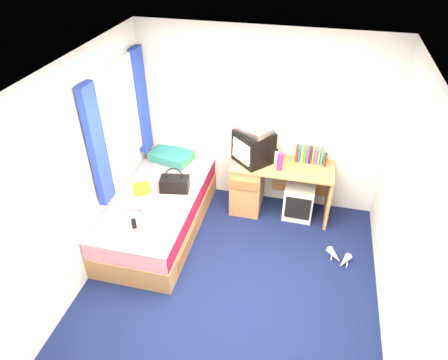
% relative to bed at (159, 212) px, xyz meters
% --- Properties ---
extents(ground, '(3.40, 3.40, 0.00)m').
position_rel_bed_xyz_m(ground, '(1.10, -0.70, -0.27)').
color(ground, '#0C1438').
rests_on(ground, ground).
extents(room_shell, '(3.40, 3.40, 3.40)m').
position_rel_bed_xyz_m(room_shell, '(1.10, -0.70, 1.18)').
color(room_shell, white).
rests_on(room_shell, ground).
extents(bed, '(1.01, 2.00, 0.54)m').
position_rel_bed_xyz_m(bed, '(0.00, 0.00, 0.00)').
color(bed, '#B7814C').
rests_on(bed, ground).
extents(pillow, '(0.63, 0.48, 0.12)m').
position_rel_bed_xyz_m(pillow, '(-0.10, 0.82, 0.33)').
color(pillow, '#175496').
rests_on(pillow, bed).
extents(desk, '(1.30, 0.55, 0.75)m').
position_rel_bed_xyz_m(desk, '(1.19, 0.74, 0.14)').
color(desk, '#B7814C').
rests_on(desk, ground).
extents(storage_cube, '(0.39, 0.39, 0.48)m').
position_rel_bed_xyz_m(storage_cube, '(1.72, 0.70, -0.03)').
color(storage_cube, silver).
rests_on(storage_cube, ground).
extents(crt_tv, '(0.58, 0.58, 0.42)m').
position_rel_bed_xyz_m(crt_tv, '(1.07, 0.74, 0.69)').
color(crt_tv, black).
rests_on(crt_tv, desk).
extents(vcr, '(0.49, 0.46, 0.08)m').
position_rel_bed_xyz_m(vcr, '(1.07, 0.74, 0.94)').
color(vcr, '#B4B4B6').
rests_on(vcr, crt_tv).
extents(book_row, '(0.34, 0.13, 0.20)m').
position_rel_bed_xyz_m(book_row, '(1.77, 0.90, 0.58)').
color(book_row, maroon).
rests_on(book_row, desk).
extents(picture_frame, '(0.02, 0.12, 0.14)m').
position_rel_bed_xyz_m(picture_frame, '(1.99, 0.87, 0.55)').
color(picture_frame, black).
rests_on(picture_frame, desk).
extents(pink_water_bottle, '(0.08, 0.08, 0.22)m').
position_rel_bed_xyz_m(pink_water_bottle, '(1.43, 0.61, 0.59)').
color(pink_water_bottle, '#F0216A').
rests_on(pink_water_bottle, desk).
extents(aerosol_can, '(0.06, 0.06, 0.19)m').
position_rel_bed_xyz_m(aerosol_can, '(1.37, 0.75, 0.58)').
color(aerosol_can, silver).
rests_on(aerosol_can, desk).
extents(handbag, '(0.39, 0.26, 0.33)m').
position_rel_bed_xyz_m(handbag, '(0.18, 0.17, 0.37)').
color(handbag, black).
rests_on(handbag, bed).
extents(towel, '(0.31, 0.27, 0.09)m').
position_rel_bed_xyz_m(towel, '(0.14, -0.35, 0.32)').
color(towel, silver).
rests_on(towel, bed).
extents(magazine, '(0.32, 0.35, 0.01)m').
position_rel_bed_xyz_m(magazine, '(-0.23, 0.08, 0.28)').
color(magazine, yellow).
rests_on(magazine, bed).
extents(water_bottle, '(0.21, 0.10, 0.07)m').
position_rel_bed_xyz_m(water_bottle, '(-0.13, -0.31, 0.31)').
color(water_bottle, silver).
rests_on(water_bottle, bed).
extents(colour_swatch_fan, '(0.23, 0.13, 0.01)m').
position_rel_bed_xyz_m(colour_swatch_fan, '(0.09, -0.56, 0.28)').
color(colour_swatch_fan, orange).
rests_on(colour_swatch_fan, bed).
extents(remote_control, '(0.12, 0.16, 0.02)m').
position_rel_bed_xyz_m(remote_control, '(-0.05, -0.56, 0.28)').
color(remote_control, black).
rests_on(remote_control, bed).
extents(window_assembly, '(0.11, 1.42, 1.40)m').
position_rel_bed_xyz_m(window_assembly, '(-0.45, 0.20, 1.15)').
color(window_assembly, silver).
rests_on(window_assembly, room_shell).
extents(white_heels, '(0.31, 0.31, 0.09)m').
position_rel_bed_xyz_m(white_heels, '(2.29, -0.05, -0.23)').
color(white_heels, white).
rests_on(white_heels, ground).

